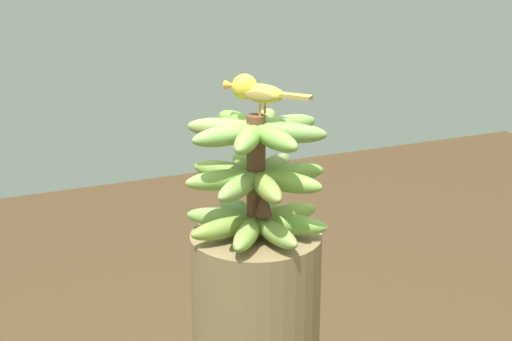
{
  "coord_description": "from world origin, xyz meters",
  "views": [
    {
      "loc": [
        0.65,
        1.52,
        1.98
      ],
      "look_at": [
        0.0,
        0.0,
        1.42
      ],
      "focal_mm": 59.52,
      "sensor_mm": 36.0,
      "label": 1
    }
  ],
  "objects": [
    {
      "name": "perched_bird",
      "position": [
        -0.0,
        -0.01,
        1.59
      ],
      "size": [
        0.14,
        0.16,
        0.08
      ],
      "color": "#C68933",
      "rests_on": "banana_bunch"
    },
    {
      "name": "banana_bunch",
      "position": [
        -0.0,
        0.0,
        1.41
      ],
      "size": [
        0.31,
        0.31,
        0.26
      ],
      "color": "brown",
      "rests_on": "banana_tree"
    }
  ]
}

